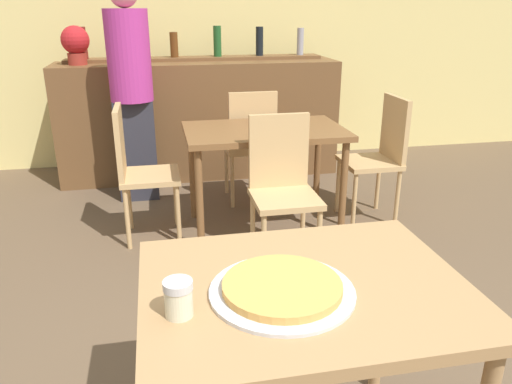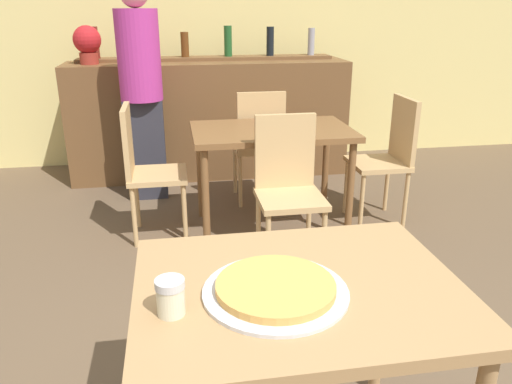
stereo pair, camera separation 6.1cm
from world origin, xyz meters
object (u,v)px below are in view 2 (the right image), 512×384
Objects in this scene: chair_far_side_back at (259,140)px; chair_far_side_right at (389,152)px; potted_plant at (87,43)px; chair_far_side_left at (144,164)px; chair_far_side_front at (288,181)px; person_standing at (141,85)px; cheese_shaker at (171,297)px; pizza_tray at (276,289)px.

chair_far_side_right is at bearing 149.93° from chair_far_side_back.
chair_far_side_right is 2.73m from potted_plant.
potted_plant is (-0.49, 1.34, 0.72)m from chair_far_side_left.
chair_far_side_front is 1.67m from person_standing.
chair_far_side_left is 0.54× the size of person_standing.
chair_far_side_back is 1.03m from chair_far_side_left.
chair_far_side_right is at bearing -90.00° from chair_far_side_left.
chair_far_side_front and chair_far_side_left have the same top height.
cheese_shaker is at bearing 75.07° from chair_far_side_back.
potted_plant reaches higher than chair_far_side_left.
person_standing is 5.37× the size of potted_plant.
chair_far_side_left is 2.17× the size of pizza_tray.
cheese_shaker is at bearing -113.46° from chair_far_side_front.
cheese_shaker is (0.18, -2.16, 0.28)m from chair_far_side_left.
cheese_shaker is at bearing -79.28° from potted_plant.
chair_far_side_back is at bearing -120.07° from chair_far_side_right.
chair_far_side_front is 0.54× the size of person_standing.
cheese_shaker is (-0.30, -0.05, 0.04)m from pizza_tray.
person_standing is at bearing -114.05° from chair_far_side_right.
chair_far_side_front is at bearing -59.93° from chair_far_side_right.
potted_plant is at bearing 130.88° from person_standing.
chair_far_side_front is 2.42m from potted_plant.
pizza_tray is at bearing -104.42° from chair_far_side_front.
cheese_shaker is 0.32× the size of potted_plant.
person_standing is (-0.92, 1.32, 0.42)m from chair_far_side_front.
chair_far_side_front is 1.03m from chair_far_side_left.
chair_far_side_back and chair_far_side_left have the same top height.
person_standing reaches higher than chair_far_side_back.
chair_far_side_right is at bearing -30.52° from potted_plant.
chair_far_side_back is at bearing -17.60° from person_standing.
chair_far_side_front is 1.82m from cheese_shaker.
person_standing is (-0.03, 0.81, 0.42)m from chair_far_side_left.
chair_far_side_back reaches higher than cheese_shaker.
chair_far_side_front is at bearing -53.39° from potted_plant.
person_standing reaches higher than pizza_tray.
person_standing is at bearing 99.88° from pizza_tray.
chair_far_side_right is at bearing 30.07° from chair_far_side_front.
cheese_shaker is (-0.71, -1.65, 0.28)m from chair_far_side_front.
chair_far_side_front is at bearing -120.07° from chair_far_side_left.
potted_plant is at bearing 19.94° from chair_far_side_left.
chair_far_side_right is 8.86× the size of cheese_shaker.
chair_far_side_right is 2.03m from person_standing.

